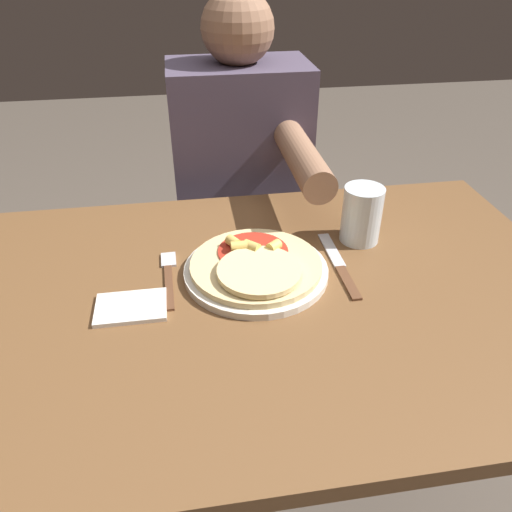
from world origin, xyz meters
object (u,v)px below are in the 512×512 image
(fork, at_px, (169,275))
(knife, at_px, (339,265))
(drinking_glass, at_px, (362,215))
(dining_table, at_px, (242,344))
(plate, at_px, (256,271))
(person_diner, at_px, (242,192))
(pizza, at_px, (256,265))

(fork, distance_m, knife, 0.32)
(drinking_glass, bearing_deg, fork, -169.59)
(knife, bearing_deg, fork, 176.85)
(dining_table, distance_m, drinking_glass, 0.35)
(plate, relative_size, person_diner, 0.22)
(pizza, bearing_deg, knife, 1.56)
(pizza, relative_size, drinking_glass, 2.09)
(dining_table, bearing_deg, knife, 15.76)
(plate, relative_size, drinking_glass, 2.29)
(fork, bearing_deg, person_diner, 67.60)
(plate, bearing_deg, drinking_glass, 21.20)
(fork, xyz_separation_m, person_diner, (0.20, 0.48, -0.08))
(plate, distance_m, drinking_glass, 0.25)
(pizza, xyz_separation_m, fork, (-0.16, 0.02, -0.02))
(fork, distance_m, person_diner, 0.53)
(plate, xyz_separation_m, person_diner, (0.04, 0.50, -0.09))
(plate, bearing_deg, knife, -0.20)
(drinking_glass, bearing_deg, person_diner, 114.86)
(person_diner, bearing_deg, knife, -76.24)
(plate, xyz_separation_m, fork, (-0.16, 0.02, -0.00))
(plate, distance_m, knife, 0.16)
(pizza, bearing_deg, dining_table, -124.53)
(plate, height_order, knife, plate)
(fork, height_order, person_diner, person_diner)
(drinking_glass, relative_size, person_diner, 0.10)
(pizza, height_order, knife, pizza)
(pizza, xyz_separation_m, person_diner, (0.04, 0.50, -0.10))
(fork, bearing_deg, plate, -6.08)
(person_diner, bearing_deg, plate, -94.38)
(plate, height_order, fork, plate)
(fork, bearing_deg, drinking_glass, 10.41)
(drinking_glass, bearing_deg, dining_table, -151.29)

